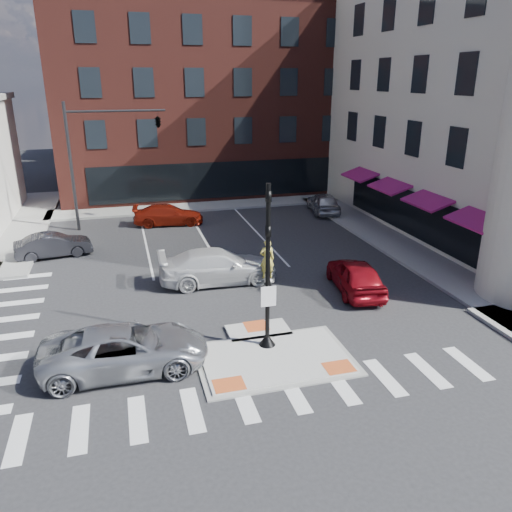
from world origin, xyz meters
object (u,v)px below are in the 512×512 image
object	(u,v)px
red_sedan	(355,276)
bg_car_red	(168,215)
white_pickup	(218,266)
bg_car_dark	(53,245)
silver_suv	(125,349)
bg_car_silver	(323,203)
cyclist	(267,271)

from	to	relation	value
red_sedan	bg_car_red	distance (m)	15.27
white_pickup	bg_car_dark	distance (m)	10.00
silver_suv	red_sedan	distance (m)	11.12
bg_car_silver	white_pickup	bearing A→B (deg)	56.47
cyclist	bg_car_red	bearing A→B (deg)	-67.36
white_pickup	bg_car_dark	xyz separation A→B (m)	(-8.01, 5.99, -0.15)
bg_car_silver	cyclist	xyz separation A→B (m)	(-7.89, -12.03, 0.04)
white_pickup	cyclist	world-z (taller)	cyclist
silver_suv	bg_car_red	xyz separation A→B (m)	(3.28, 17.46, -0.10)
bg_car_dark	bg_car_silver	world-z (taller)	bg_car_silver
cyclist	bg_car_silver	bearing A→B (deg)	-116.23
white_pickup	bg_car_red	world-z (taller)	white_pickup
bg_car_dark	silver_suv	bearing A→B (deg)	-174.12
red_sedan	cyclist	world-z (taller)	cyclist
white_pickup	cyclist	size ratio (longest dim) A/B	2.40
bg_car_silver	bg_car_red	bearing A→B (deg)	9.57
red_sedan	cyclist	xyz separation A→B (m)	(-3.78, 1.58, 0.02)
bg_car_dark	cyclist	size ratio (longest dim) A/B	1.71
bg_car_red	red_sedan	bearing A→B (deg)	-145.96
bg_car_silver	cyclist	size ratio (longest dim) A/B	1.88
silver_suv	white_pickup	world-z (taller)	white_pickup
silver_suv	bg_car_red	bearing A→B (deg)	-9.84
white_pickup	cyclist	xyz separation A→B (m)	(2.10, -1.17, -0.03)
silver_suv	red_sedan	bearing A→B (deg)	-68.41
bg_car_red	silver_suv	bearing A→B (deg)	175.63
red_sedan	bg_car_dark	size ratio (longest dim) A/B	1.13
silver_suv	red_sedan	size ratio (longest dim) A/B	1.23
bg_car_red	cyclist	bearing A→B (deg)	-158.11
red_sedan	white_pickup	bearing A→B (deg)	-16.78
bg_car_red	bg_car_dark	bearing A→B (deg)	131.48
bg_car_silver	bg_car_dark	bearing A→B (deg)	24.23
white_pickup	bg_car_silver	distance (m)	14.76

